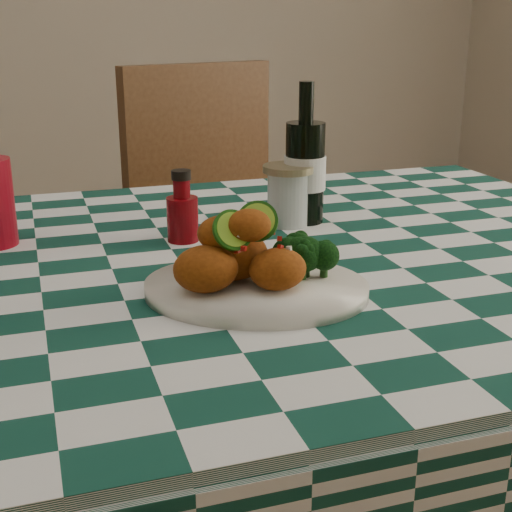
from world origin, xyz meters
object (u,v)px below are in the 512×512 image
object	(u,v)px
ketchup_bottle	(182,206)
fried_chicken_pile	(247,247)
mason_jar	(288,195)
beer_bottle	(305,153)
plate	(256,289)
wooden_chair_right	(241,259)
dining_table	(188,481)

from	to	relation	value
ketchup_bottle	fried_chicken_pile	bearing A→B (deg)	-84.44
mason_jar	beer_bottle	bearing A→B (deg)	17.74
plate	ketchup_bottle	xyz separation A→B (m)	(-0.04, 0.27, 0.05)
wooden_chair_right	plate	bearing A→B (deg)	-123.30
plate	wooden_chair_right	size ratio (longest dim) A/B	0.29
dining_table	ketchup_bottle	xyz separation A→B (m)	(0.03, 0.11, 0.45)
mason_jar	wooden_chair_right	size ratio (longest dim) A/B	0.11
fried_chicken_pile	ketchup_bottle	size ratio (longest dim) A/B	1.33
dining_table	wooden_chair_right	distance (m)	0.84
plate	fried_chicken_pile	xyz separation A→B (m)	(-0.01, 0.00, 0.06)
dining_table	plate	distance (m)	0.44
fried_chicken_pile	ketchup_bottle	distance (m)	0.27
plate	beer_bottle	world-z (taller)	beer_bottle
fried_chicken_pile	beer_bottle	size ratio (longest dim) A/B	0.64
plate	wooden_chair_right	xyz separation A→B (m)	(0.26, 0.93, -0.29)
dining_table	beer_bottle	size ratio (longest dim) A/B	6.68
ketchup_bottle	beer_bottle	bearing A→B (deg)	11.55
fried_chicken_pile	wooden_chair_right	size ratio (longest dim) A/B	0.15
dining_table	beer_bottle	distance (m)	0.60
dining_table	ketchup_bottle	world-z (taller)	ketchup_bottle
dining_table	wooden_chair_right	world-z (taller)	wooden_chair_right
mason_jar	beer_bottle	world-z (taller)	beer_bottle
fried_chicken_pile	wooden_chair_right	distance (m)	1.03
wooden_chair_right	dining_table	bearing A→B (deg)	-130.83
beer_bottle	dining_table	bearing A→B (deg)	-149.68
beer_bottle	ketchup_bottle	bearing A→B (deg)	-168.45
fried_chicken_pile	beer_bottle	xyz separation A→B (m)	(0.21, 0.32, 0.06)
fried_chicken_pile	mason_jar	distance (m)	0.35
dining_table	ketchup_bottle	bearing A→B (deg)	74.95
mason_jar	wooden_chair_right	world-z (taller)	wooden_chair_right
plate	dining_table	bearing A→B (deg)	112.30
fried_chicken_pile	wooden_chair_right	world-z (taller)	wooden_chair_right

